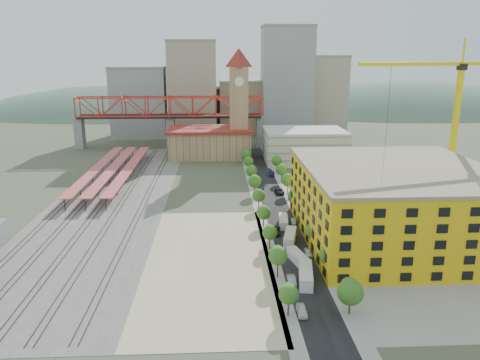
{
  "coord_description": "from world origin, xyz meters",
  "views": [
    {
      "loc": [
        -1.69,
        -128.68,
        44.93
      ],
      "look_at": [
        4.71,
        1.88,
        10.0
      ],
      "focal_mm": 35.0,
      "sensor_mm": 36.0,
      "label": 1
    }
  ],
  "objects_px": {
    "site_trailer_c": "(290,237)",
    "site_trailer_d": "(283,221)",
    "construction_building": "(394,203)",
    "site_trailer_a": "(306,276)",
    "car_0": "(302,311)",
    "tower_crane": "(449,105)",
    "site_trailer_b": "(298,258)",
    "clock_tower": "(239,93)"
  },
  "relations": [
    {
      "from": "site_trailer_b",
      "to": "site_trailer_c",
      "type": "bearing_deg",
      "value": 76.15
    },
    {
      "from": "construction_building",
      "to": "site_trailer_c",
      "type": "xyz_separation_m",
      "value": [
        -26.0,
        -1.24,
        -8.09
      ]
    },
    {
      "from": "site_trailer_c",
      "to": "site_trailer_d",
      "type": "relative_size",
      "value": 1.12
    },
    {
      "from": "site_trailer_b",
      "to": "tower_crane",
      "type": "bearing_deg",
      "value": 24.6
    },
    {
      "from": "tower_crane",
      "to": "clock_tower",
      "type": "bearing_deg",
      "value": 128.83
    },
    {
      "from": "car_0",
      "to": "site_trailer_b",
      "type": "bearing_deg",
      "value": 83.93
    },
    {
      "from": "car_0",
      "to": "clock_tower",
      "type": "bearing_deg",
      "value": 94.03
    },
    {
      "from": "construction_building",
      "to": "site_trailer_c",
      "type": "relative_size",
      "value": 5.26
    },
    {
      "from": "site_trailer_c",
      "to": "site_trailer_d",
      "type": "distance_m",
      "value": 11.82
    },
    {
      "from": "site_trailer_b",
      "to": "site_trailer_d",
      "type": "bearing_deg",
      "value": 76.15
    },
    {
      "from": "site_trailer_d",
      "to": "site_trailer_a",
      "type": "bearing_deg",
      "value": -84.23
    },
    {
      "from": "tower_crane",
      "to": "site_trailer_c",
      "type": "bearing_deg",
      "value": -150.86
    },
    {
      "from": "site_trailer_c",
      "to": "site_trailer_d",
      "type": "height_order",
      "value": "site_trailer_c"
    },
    {
      "from": "site_trailer_c",
      "to": "car_0",
      "type": "height_order",
      "value": "site_trailer_c"
    },
    {
      "from": "site_trailer_c",
      "to": "site_trailer_a",
      "type": "bearing_deg",
      "value": -76.48
    },
    {
      "from": "construction_building",
      "to": "tower_crane",
      "type": "relative_size",
      "value": 1.02
    },
    {
      "from": "car_0",
      "to": "tower_crane",
      "type": "bearing_deg",
      "value": 50.85
    },
    {
      "from": "site_trailer_a",
      "to": "car_0",
      "type": "height_order",
      "value": "site_trailer_a"
    },
    {
      "from": "tower_crane",
      "to": "site_trailer_c",
      "type": "distance_m",
      "value": 65.1
    },
    {
      "from": "construction_building",
      "to": "clock_tower",
      "type": "bearing_deg",
      "value": 108.78
    },
    {
      "from": "clock_tower",
      "to": "car_0",
      "type": "xyz_separation_m",
      "value": [
        5.0,
        -134.64,
        -27.94
      ]
    },
    {
      "from": "construction_building",
      "to": "site_trailer_b",
      "type": "relative_size",
      "value": 5.9
    },
    {
      "from": "site_trailer_b",
      "to": "site_trailer_c",
      "type": "height_order",
      "value": "site_trailer_c"
    },
    {
      "from": "tower_crane",
      "to": "site_trailer_a",
      "type": "distance_m",
      "value": 76.57
    },
    {
      "from": "clock_tower",
      "to": "site_trailer_c",
      "type": "xyz_separation_m",
      "value": [
        8.0,
        -101.23,
        -27.38
      ]
    },
    {
      "from": "clock_tower",
      "to": "car_0",
      "type": "bearing_deg",
      "value": -87.87
    },
    {
      "from": "construction_building",
      "to": "car_0",
      "type": "xyz_separation_m",
      "value": [
        -29.0,
        -34.64,
        -8.66
      ]
    },
    {
      "from": "construction_building",
      "to": "tower_crane",
      "type": "distance_m",
      "value": 42.4
    },
    {
      "from": "clock_tower",
      "to": "site_trailer_d",
      "type": "distance_m",
      "value": 93.89
    },
    {
      "from": "site_trailer_d",
      "to": "car_0",
      "type": "relative_size",
      "value": 1.94
    },
    {
      "from": "clock_tower",
      "to": "tower_crane",
      "type": "relative_size",
      "value": 1.04
    },
    {
      "from": "car_0",
      "to": "site_trailer_c",
      "type": "bearing_deg",
      "value": 86.77
    },
    {
      "from": "site_trailer_a",
      "to": "site_trailer_c",
      "type": "height_order",
      "value": "site_trailer_a"
    },
    {
      "from": "tower_crane",
      "to": "site_trailer_d",
      "type": "distance_m",
      "value": 60.98
    },
    {
      "from": "clock_tower",
      "to": "construction_building",
      "type": "xyz_separation_m",
      "value": [
        34.0,
        -99.99,
        -19.29
      ]
    },
    {
      "from": "site_trailer_d",
      "to": "construction_building",
      "type": "bearing_deg",
      "value": -16.38
    },
    {
      "from": "tower_crane",
      "to": "site_trailer_a",
      "type": "relative_size",
      "value": 4.92
    },
    {
      "from": "construction_building",
      "to": "site_trailer_d",
      "type": "xyz_separation_m",
      "value": [
        -26.0,
        10.58,
        -8.24
      ]
    },
    {
      "from": "clock_tower",
      "to": "site_trailer_b",
      "type": "xyz_separation_m",
      "value": [
        8.0,
        -113.21,
        -27.52
      ]
    },
    {
      "from": "clock_tower",
      "to": "tower_crane",
      "type": "distance_m",
      "value": 93.67
    },
    {
      "from": "site_trailer_c",
      "to": "clock_tower",
      "type": "bearing_deg",
      "value": 108.04
    },
    {
      "from": "construction_building",
      "to": "site_trailer_c",
      "type": "bearing_deg",
      "value": -177.28
    }
  ]
}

